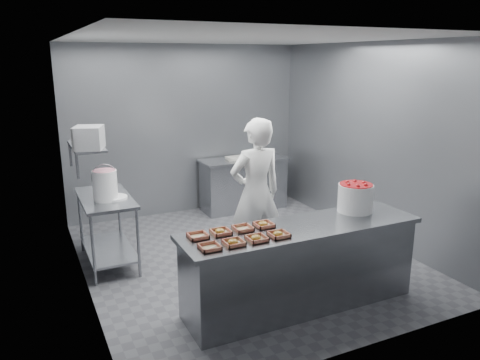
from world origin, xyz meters
name	(u,v)px	position (x,y,z in m)	size (l,w,h in m)	color
floor	(245,258)	(0.00, 0.00, 0.00)	(4.50, 4.50, 0.00)	#4C4C51
ceiling	(245,38)	(0.00, 0.00, 2.80)	(4.50, 4.50, 0.00)	white
wall_back	(186,130)	(0.00, 2.25, 1.40)	(4.00, 0.04, 2.80)	slate
wall_left	(78,171)	(-2.00, 0.00, 1.40)	(0.04, 4.50, 2.80)	slate
wall_right	(370,143)	(2.00, 0.00, 1.40)	(0.04, 4.50, 2.80)	slate
service_counter	(301,266)	(0.00, -1.35, 0.45)	(2.60, 0.70, 0.90)	slate
prep_table	(107,220)	(-1.65, 0.60, 0.59)	(0.60, 1.20, 0.90)	slate
back_counter	(243,184)	(0.90, 1.90, 0.45)	(1.50, 0.60, 0.90)	slate
wall_shelf	(86,146)	(-1.82, 0.60, 1.55)	(0.35, 0.90, 0.03)	slate
tray_0	(210,247)	(-1.08, -1.50, 0.92)	(0.19, 0.18, 0.04)	tan
tray_1	(234,242)	(-0.85, -1.50, 0.92)	(0.19, 0.18, 0.06)	tan
tray_2	(257,238)	(-0.61, -1.50, 0.92)	(0.19, 0.18, 0.06)	tan
tray_3	(279,234)	(-0.37, -1.50, 0.92)	(0.19, 0.18, 0.06)	tan
tray_4	(198,236)	(-1.08, -1.20, 0.92)	(0.19, 0.18, 0.04)	tan
tray_5	(221,232)	(-0.85, -1.20, 0.92)	(0.19, 0.18, 0.06)	tan
tray_6	(243,228)	(-0.60, -1.20, 0.92)	(0.19, 0.18, 0.04)	tan
tray_7	(264,224)	(-0.37, -1.20, 0.92)	(0.19, 0.18, 0.06)	tan
worker	(256,194)	(0.04, -0.22, 0.94)	(0.69, 0.45, 1.89)	white
strawberry_tub	(355,197)	(0.79, -1.20, 1.07)	(0.39, 0.39, 0.32)	white
glaze_bucket	(105,185)	(-1.66, 0.44, 1.09)	(0.31, 0.29, 0.45)	white
bucket_lid	(114,198)	(-1.57, 0.46, 0.91)	(0.33, 0.33, 0.03)	white
rag	(99,187)	(-1.65, 1.04, 0.91)	(0.13, 0.11, 0.02)	#CCB28C
appliance	(89,138)	(-1.82, 0.33, 1.70)	(0.30, 0.35, 0.26)	gray
paper_stack	(236,158)	(0.75, 1.90, 0.92)	(0.30, 0.22, 0.05)	silver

